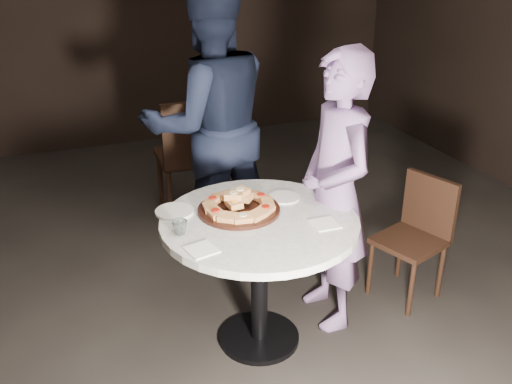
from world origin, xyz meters
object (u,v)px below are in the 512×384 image
at_px(serving_board, 239,210).
at_px(chair_right, 418,229).
at_px(focaccia_pile, 238,203).
at_px(diner_navy, 210,125).
at_px(water_glass, 180,227).
at_px(chair_far, 191,152).
at_px(table, 259,243).
at_px(diner_teal, 335,193).

xyz_separation_m(serving_board, chair_right, (1.15, -0.01, -0.33)).
relative_size(focaccia_pile, diner_navy, 0.20).
height_order(serving_board, chair_right, serving_board).
bearing_deg(water_glass, chair_far, 73.38).
distance_m(table, chair_right, 1.10).
relative_size(chair_right, diner_navy, 0.41).
relative_size(chair_far, diner_teal, 0.63).
distance_m(focaccia_pile, diner_navy, 0.94).
relative_size(focaccia_pile, chair_far, 0.39).
bearing_deg(serving_board, focaccia_pile, 124.67).
distance_m(table, diner_teal, 0.51).
distance_m(water_glass, diner_navy, 1.16).
relative_size(serving_board, diner_teal, 0.27).
height_order(table, diner_navy, diner_navy).
distance_m(chair_right, diner_teal, 0.70).
xyz_separation_m(focaccia_pile, chair_right, (1.16, -0.02, -0.37)).
bearing_deg(serving_board, chair_far, 85.16).
bearing_deg(table, diner_teal, 9.47).
height_order(table, focaccia_pile, focaccia_pile).
bearing_deg(chair_right, focaccia_pile, -110.27).
height_order(focaccia_pile, diner_teal, diner_teal).
relative_size(table, focaccia_pile, 3.21).
relative_size(table, diner_teal, 0.78).
xyz_separation_m(chair_right, diner_teal, (-0.61, -0.03, 0.36)).
height_order(water_glass, diner_navy, diner_navy).
height_order(serving_board, diner_navy, diner_navy).
bearing_deg(water_glass, chair_right, 4.28).
distance_m(focaccia_pile, chair_far, 1.47).
bearing_deg(focaccia_pile, table, -59.53).
relative_size(table, chair_far, 1.24).
xyz_separation_m(chair_far, diner_teal, (0.42, -1.49, 0.22)).
xyz_separation_m(focaccia_pile, diner_navy, (0.13, 0.92, 0.13)).
distance_m(serving_board, diner_teal, 0.55).
relative_size(table, serving_board, 2.87).
bearing_deg(diner_teal, chair_far, -162.09).
xyz_separation_m(water_glass, chair_right, (1.50, 0.11, -0.36)).
xyz_separation_m(table, diner_navy, (0.06, 1.04, 0.32)).
bearing_deg(chair_right, table, -103.86).
height_order(serving_board, focaccia_pile, focaccia_pile).
xyz_separation_m(diner_navy, diner_teal, (0.42, -0.96, -0.15)).
bearing_deg(diner_teal, serving_board, -92.08).
xyz_separation_m(chair_far, diner_navy, (0.00, -0.53, 0.37)).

